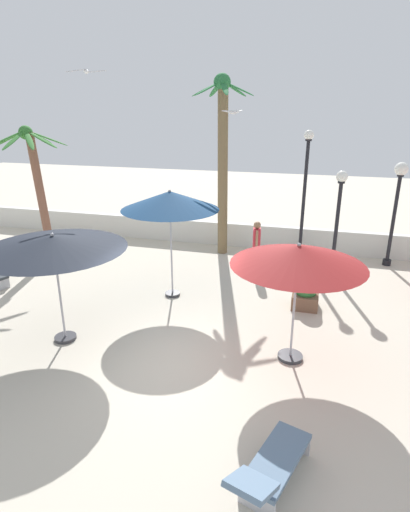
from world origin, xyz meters
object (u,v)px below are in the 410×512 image
(palm_tree_1, at_px, (36,175))
(lounge_chair_0, at_px, (271,466))
(seagull_0, at_px, (86,71))
(palm_tree_0, at_px, (223,151))
(patio_umbrella_4, at_px, (170,201))
(lamp_post_1, at_px, (338,214))
(seagull_1, at_px, (233,112))
(patio_umbrella_0, at_px, (298,256))
(planter, at_px, (305,294))
(patio_umbrella_3, at_px, (53,243))
(lamp_post_2, at_px, (305,188))
(guest_1, at_px, (257,242))
(lamp_post_0, at_px, (397,197))

(palm_tree_1, distance_m, lounge_chair_0, 12.20)
(seagull_0, bearing_deg, palm_tree_0, 34.51)
(patio_umbrella_4, height_order, lamp_post_1, lamp_post_1)
(seagull_0, distance_m, seagull_1, 4.59)
(patio_umbrella_0, xyz_separation_m, seagull_0, (-6.69, 3.98, 3.81))
(palm_tree_0, xyz_separation_m, planter, (3.27, -3.85, -3.36))
(patio_umbrella_3, relative_size, seagull_1, 2.48)
(palm_tree_0, relative_size, lounge_chair_0, 3.25)
(patio_umbrella_4, relative_size, planter, 3.65)
(palm_tree_0, height_order, palm_tree_1, palm_tree_0)
(lamp_post_2, height_order, guest_1, lamp_post_2)
(patio_umbrella_0, bearing_deg, planter, 85.93)
(patio_umbrella_4, bearing_deg, guest_1, 50.88)
(lamp_post_1, bearing_deg, seagull_1, 175.42)
(patio_umbrella_4, relative_size, lamp_post_2, 0.69)
(patio_umbrella_3, distance_m, planter, 6.59)
(patio_umbrella_4, relative_size, lamp_post_1, 0.92)
(lamp_post_1, height_order, seagull_0, seagull_0)
(lamp_post_1, relative_size, seagull_1, 2.62)
(lounge_chair_0, bearing_deg, palm_tree_1, 139.91)
(lamp_post_1, xyz_separation_m, seagull_0, (-7.62, -1.33, 4.15))
(lamp_post_0, distance_m, lounge_chair_0, 10.68)
(palm_tree_1, height_order, guest_1, palm_tree_1)
(patio_umbrella_3, xyz_separation_m, planter, (5.38, 3.23, -2.01))
(patio_umbrella_0, height_order, patio_umbrella_4, patio_umbrella_4)
(guest_1, bearing_deg, patio_umbrella_0, -72.59)
(seagull_1, bearing_deg, lamp_post_2, 25.92)
(guest_1, bearing_deg, lamp_post_0, 22.68)
(palm_tree_1, distance_m, guest_1, 7.89)
(palm_tree_0, relative_size, planter, 7.37)
(lounge_chair_0, bearing_deg, patio_umbrella_3, 151.48)
(patio_umbrella_0, distance_m, palm_tree_0, 7.29)
(patio_umbrella_3, relative_size, lounge_chair_0, 1.66)
(lamp_post_0, relative_size, planter, 4.15)
(palm_tree_1, bearing_deg, guest_1, 4.71)
(patio_umbrella_4, bearing_deg, patio_umbrella_0, -33.57)
(palm_tree_1, bearing_deg, patio_umbrella_0, -24.94)
(lounge_chair_0, distance_m, seagull_0, 11.52)
(patio_umbrella_0, bearing_deg, lounge_chair_0, -90.46)
(lamp_post_2, relative_size, guest_1, 2.60)
(lounge_chair_0, distance_m, planter, 6.04)
(lamp_post_2, distance_m, planter, 4.67)
(palm_tree_1, bearing_deg, lounge_chair_0, -40.09)
(patio_umbrella_0, bearing_deg, lamp_post_2, 91.66)
(patio_umbrella_3, bearing_deg, seagull_0, 108.01)
(palm_tree_1, bearing_deg, patio_umbrella_3, -50.94)
(lamp_post_2, bearing_deg, patio_umbrella_4, -127.72)
(palm_tree_1, xyz_separation_m, lamp_post_0, (11.94, 2.43, -0.59))
(palm_tree_1, distance_m, seagull_1, 7.04)
(patio_umbrella_4, bearing_deg, lamp_post_2, 52.28)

